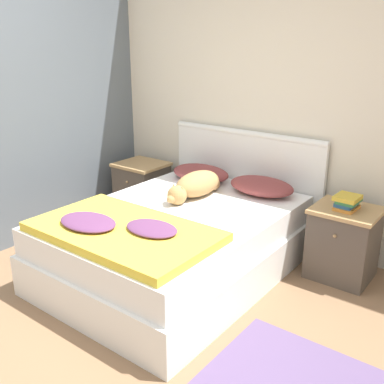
{
  "coord_description": "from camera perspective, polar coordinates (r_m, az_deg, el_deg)",
  "views": [
    {
      "loc": [
        1.93,
        -1.38,
        1.76
      ],
      "look_at": [
        -0.07,
        1.26,
        0.62
      ],
      "focal_mm": 42.0,
      "sensor_mm": 36.0,
      "label": 1
    }
  ],
  "objects": [
    {
      "name": "ground_plane",
      "position": [
        2.96,
        -14.45,
        -18.2
      ],
      "size": [
        16.0,
        16.0,
        0.0
      ],
      "primitive_type": "plane",
      "color": "#896647"
    },
    {
      "name": "wall_back",
      "position": [
        4.04,
        8.57,
        11.93
      ],
      "size": [
        9.0,
        0.06,
        2.55
      ],
      "color": "beige",
      "rests_on": "ground_plane"
    },
    {
      "name": "wall_side_left",
      "position": [
        4.28,
        -18.1,
        11.61
      ],
      "size": [
        0.06,
        3.1,
        2.55
      ],
      "color": "slate",
      "rests_on": "ground_plane"
    },
    {
      "name": "bed",
      "position": [
        3.5,
        -1.94,
        -6.45
      ],
      "size": [
        1.44,
        1.95,
        0.52
      ],
      "color": "white",
      "rests_on": "ground_plane"
    },
    {
      "name": "headboard",
      "position": [
        4.18,
        6.68,
        1.48
      ],
      "size": [
        1.52,
        0.06,
        0.98
      ],
      "color": "white",
      "rests_on": "ground_plane"
    },
    {
      "name": "nightstand_left",
      "position": [
        4.64,
        -6.34,
        0.34
      ],
      "size": [
        0.47,
        0.44,
        0.56
      ],
      "color": "#4C4238",
      "rests_on": "ground_plane"
    },
    {
      "name": "nightstand_right",
      "position": [
        3.62,
        18.62,
        -6.12
      ],
      "size": [
        0.47,
        0.44,
        0.56
      ],
      "color": "#4C4238",
      "rests_on": "ground_plane"
    },
    {
      "name": "pillow_left",
      "position": [
        4.11,
        1.1,
        2.43
      ],
      "size": [
        0.56,
        0.37,
        0.14
      ],
      "color": "brown",
      "rests_on": "bed"
    },
    {
      "name": "pillow_right",
      "position": [
        3.79,
        8.8,
        0.75
      ],
      "size": [
        0.56,
        0.37,
        0.14
      ],
      "color": "brown",
      "rests_on": "bed"
    },
    {
      "name": "quilt",
      "position": [
        3.01,
        -8.93,
        -4.82
      ],
      "size": [
        1.25,
        0.74,
        0.11
      ],
      "color": "yellow",
      "rests_on": "bed"
    },
    {
      "name": "dog",
      "position": [
        3.69,
        0.46,
        0.87
      ],
      "size": [
        0.27,
        0.7,
        0.2
      ],
      "color": "tan",
      "rests_on": "bed"
    },
    {
      "name": "book_stack",
      "position": [
        3.49,
        19.12,
        -1.2
      ],
      "size": [
        0.17,
        0.21,
        0.11
      ],
      "color": "orange",
      "rests_on": "nightstand_right"
    }
  ]
}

